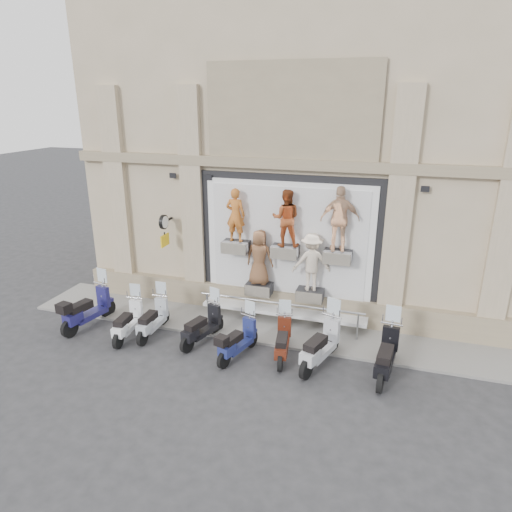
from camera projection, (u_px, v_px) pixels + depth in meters
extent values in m
plane|color=#2D2D30|center=(260.00, 365.00, 11.94)|extent=(90.00, 90.00, 0.00)
cube|color=gray|center=(280.00, 328.00, 13.82)|extent=(16.00, 2.20, 0.08)
cube|color=black|center=(288.00, 245.00, 13.82)|extent=(5.60, 0.10, 4.30)
cube|color=white|center=(288.00, 246.00, 13.77)|extent=(5.10, 0.06, 3.90)
cube|color=white|center=(287.00, 246.00, 13.73)|extent=(4.70, 0.04, 3.60)
cube|color=white|center=(284.00, 310.00, 14.10)|extent=(5.10, 0.75, 0.10)
cube|color=#28282B|center=(236.00, 247.00, 13.95)|extent=(0.80, 0.50, 0.35)
imported|color=orange|center=(236.00, 215.00, 13.63)|extent=(0.60, 0.40, 1.63)
cube|color=#28282B|center=(285.00, 251.00, 13.51)|extent=(0.80, 0.50, 0.35)
imported|color=brown|center=(286.00, 218.00, 13.18)|extent=(0.91, 0.77, 1.68)
cube|color=#28282B|center=(338.00, 256.00, 13.08)|extent=(0.80, 0.50, 0.35)
imported|color=#DAAA83|center=(340.00, 219.00, 12.71)|extent=(1.16, 0.68, 1.86)
cube|color=#28282B|center=(259.00, 288.00, 14.17)|extent=(0.80, 0.50, 0.35)
imported|color=brown|center=(259.00, 257.00, 13.83)|extent=(0.84, 0.55, 1.71)
cube|color=#28282B|center=(310.00, 295.00, 13.71)|extent=(0.80, 0.50, 0.35)
imported|color=#F6E1C4|center=(311.00, 262.00, 13.37)|extent=(1.29, 1.00, 1.75)
cube|color=black|center=(168.00, 220.00, 14.53)|extent=(0.06, 0.56, 0.06)
cylinder|color=black|center=(164.00, 222.00, 14.28)|extent=(0.10, 0.46, 0.46)
cube|color=yellow|center=(165.00, 240.00, 14.48)|extent=(0.04, 0.50, 0.38)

